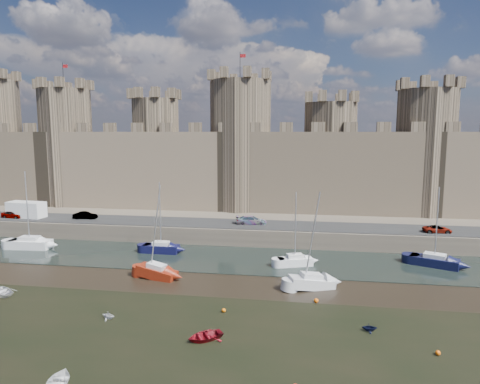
{
  "coord_description": "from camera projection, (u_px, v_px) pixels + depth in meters",
  "views": [
    {
      "loc": [
        14.07,
        -29.11,
        16.43
      ],
      "look_at": [
        6.06,
        22.0,
        9.18
      ],
      "focal_mm": 32.0,
      "sensor_mm": 36.0,
      "label": 1
    }
  ],
  "objects": [
    {
      "name": "buoy_5",
      "position": [
        438.0,
        353.0,
        31.71
      ],
      "size": [
        0.39,
        0.39,
        0.39
      ],
      "primitive_type": "sphere",
      "color": "#F25D0A",
      "rests_on": "ground"
    },
    {
      "name": "sailboat_0",
      "position": [
        30.0,
        243.0,
        60.56
      ],
      "size": [
        5.98,
        2.59,
        10.98
      ],
      "rotation": [
        0.0,
        0.0,
        0.05
      ],
      "color": "silver",
      "rests_on": "ground"
    },
    {
      "name": "dinghy_3",
      "position": [
        108.0,
        315.0,
        37.87
      ],
      "size": [
        1.48,
        1.34,
        0.68
      ],
      "primitive_type": "imported",
      "rotation": [
        1.57,
        0.0,
        1.38
      ],
      "color": "silver",
      "rests_on": "ground"
    },
    {
      "name": "ground",
      "position": [
        118.0,
        347.0,
        32.92
      ],
      "size": [
        160.0,
        160.0,
        0.0
      ],
      "primitive_type": "plane",
      "color": "black",
      "rests_on": "ground"
    },
    {
      "name": "buoy_3",
      "position": [
        316.0,
        301.0,
        41.48
      ],
      "size": [
        0.44,
        0.44,
        0.44
      ],
      "primitive_type": "sphere",
      "color": "#FF660B",
      "rests_on": "ground"
    },
    {
      "name": "castle",
      "position": [
        226.0,
        158.0,
        78.36
      ],
      "size": [
        108.5,
        11.0,
        29.0
      ],
      "color": "#42382B",
      "rests_on": "quay"
    },
    {
      "name": "dinghy_7",
      "position": [
        369.0,
        328.0,
        35.46
      ],
      "size": [
        1.35,
        1.2,
        0.65
      ],
      "primitive_type": "imported",
      "rotation": [
        1.57,
        0.0,
        1.44
      ],
      "color": "black",
      "rests_on": "ground"
    },
    {
      "name": "dinghy_6",
      "position": [
        0.0,
        291.0,
        43.56
      ],
      "size": [
        3.99,
        3.43,
        0.7
      ],
      "primitive_type": "imported",
      "rotation": [
        1.57,
        0.0,
        4.35
      ],
      "color": "silver",
      "rests_on": "ground"
    },
    {
      "name": "car_1",
      "position": [
        85.0,
        216.0,
        68.85
      ],
      "size": [
        3.86,
        1.72,
        1.23
      ],
      "primitive_type": "imported",
      "rotation": [
        0.0,
        0.0,
        1.69
      ],
      "color": "gray",
      "rests_on": "quay"
    },
    {
      "name": "dinghy_2",
      "position": [
        59.0,
        382.0,
        27.85
      ],
      "size": [
        2.63,
        3.25,
        0.59
      ],
      "primitive_type": "imported",
      "rotation": [
        1.57,
        0.0,
        3.36
      ],
      "color": "silver",
      "rests_on": "ground"
    },
    {
      "name": "car_0",
      "position": [
        13.0,
        214.0,
        69.72
      ],
      "size": [
        3.95,
        2.0,
        1.29
      ],
      "primitive_type": "imported",
      "rotation": [
        0.0,
        0.0,
        1.44
      ],
      "color": "gray",
      "rests_on": "quay"
    },
    {
      "name": "dinghy_4",
      "position": [
        205.0,
        336.0,
        34.05
      ],
      "size": [
        3.59,
        3.44,
        0.61
      ],
      "primitive_type": "imported",
      "rotation": [
        1.57,
        0.0,
        5.37
      ],
      "color": "maroon",
      "rests_on": "ground"
    },
    {
      "name": "car_3",
      "position": [
        437.0,
        229.0,
        59.49
      ],
      "size": [
        3.92,
        2.01,
        1.06
      ],
      "primitive_type": "imported",
      "rotation": [
        0.0,
        0.0,
        1.64
      ],
      "color": "gray",
      "rests_on": "quay"
    },
    {
      "name": "road",
      "position": [
        213.0,
        223.0,
        65.83
      ],
      "size": [
        160.0,
        7.0,
        0.1
      ],
      "primitive_type": "cube",
      "color": "black",
      "rests_on": "quay"
    },
    {
      "name": "sailboat_1",
      "position": [
        161.0,
        247.0,
        58.51
      ],
      "size": [
        4.88,
        1.95,
        9.74
      ],
      "rotation": [
        0.0,
        0.0,
        -0.01
      ],
      "color": "black",
      "rests_on": "ground"
    },
    {
      "name": "quay",
      "position": [
        240.0,
        204.0,
        91.45
      ],
      "size": [
        160.0,
        60.0,
        2.5
      ],
      "primitive_type": "cube",
      "color": "#4C443A",
      "rests_on": "ground"
    },
    {
      "name": "car_2",
      "position": [
        251.0,
        220.0,
        64.91
      ],
      "size": [
        4.76,
        2.32,
        1.33
      ],
      "primitive_type": "imported",
      "rotation": [
        0.0,
        0.0,
        1.67
      ],
      "color": "gray",
      "rests_on": "quay"
    },
    {
      "name": "sailboat_3",
      "position": [
        435.0,
        261.0,
        52.61
      ],
      "size": [
        6.0,
        4.3,
        9.82
      ],
      "rotation": [
        0.0,
        0.0,
        -0.43
      ],
      "color": "black",
      "rests_on": "ground"
    },
    {
      "name": "sailboat_2",
      "position": [
        295.0,
        260.0,
        52.76
      ],
      "size": [
        4.57,
        2.95,
        9.19
      ],
      "rotation": [
        0.0,
        0.0,
        0.33
      ],
      "color": "white",
      "rests_on": "ground"
    },
    {
      "name": "water_channel",
      "position": [
        197.0,
        257.0,
        56.4
      ],
      "size": [
        160.0,
        12.0,
        0.08
      ],
      "primitive_type": "cube",
      "color": "black",
      "rests_on": "ground"
    },
    {
      "name": "buoy_1",
      "position": [
        224.0,
        310.0,
        39.29
      ],
      "size": [
        0.39,
        0.39,
        0.39
      ],
      "primitive_type": "sphere",
      "color": "orange",
      "rests_on": "ground"
    },
    {
      "name": "sailboat_4",
      "position": [
        157.0,
        271.0,
        48.44
      ],
      "size": [
        4.85,
        2.71,
        10.69
      ],
      "rotation": [
        0.0,
        0.0,
        -0.22
      ],
      "color": "maroon",
      "rests_on": "ground"
    },
    {
      "name": "van",
      "position": [
        26.0,
        210.0,
        69.95
      ],
      "size": [
        6.28,
        2.98,
        2.65
      ],
      "primitive_type": "cube",
      "rotation": [
        0.0,
        0.0,
        -0.09
      ],
      "color": "white",
      "rests_on": "quay"
    },
    {
      "name": "sailboat_5",
      "position": [
        312.0,
        282.0,
        45.26
      ],
      "size": [
        5.18,
        3.53,
        10.42
      ],
      "rotation": [
        0.0,
        0.0,
        0.38
      ],
      "color": "silver",
      "rests_on": "ground"
    }
  ]
}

